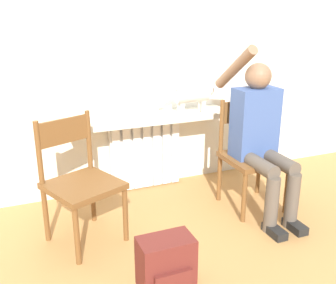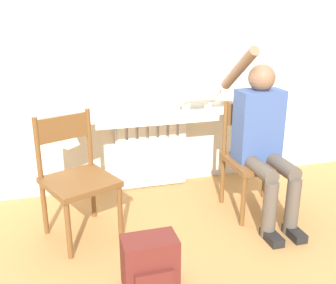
# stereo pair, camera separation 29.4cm
# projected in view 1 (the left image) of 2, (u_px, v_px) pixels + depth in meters

# --- Properties ---
(ground_plane) EXTENTS (12.00, 12.00, 0.00)m
(ground_plane) POSITION_uv_depth(u_px,v_px,m) (203.00, 255.00, 2.60)
(ground_plane) COLOR #B27F47
(wall_with_window) EXTENTS (7.00, 0.06, 2.70)m
(wall_with_window) POSITION_uv_depth(u_px,v_px,m) (140.00, 34.00, 3.24)
(wall_with_window) COLOR silver
(wall_with_window) RESTS_ON ground_plane
(radiator) EXTENTS (0.64, 0.08, 0.65)m
(radiator) POSITION_uv_depth(u_px,v_px,m) (145.00, 153.00, 3.50)
(radiator) COLOR white
(radiator) RESTS_ON ground_plane
(windowsill) EXTENTS (1.40, 0.32, 0.05)m
(windowsill) POSITION_uv_depth(u_px,v_px,m) (149.00, 118.00, 3.30)
(windowsill) COLOR beige
(windowsill) RESTS_ON radiator
(window_glass) EXTENTS (1.34, 0.01, 0.96)m
(window_glass) POSITION_uv_depth(u_px,v_px,m) (142.00, 55.00, 3.27)
(window_glass) COLOR white
(window_glass) RESTS_ON windowsill
(chair_left) EXTENTS (0.57, 0.57, 0.87)m
(chair_left) POSITION_uv_depth(u_px,v_px,m) (80.00, 180.00, 2.65)
(chair_left) COLOR brown
(chair_left) RESTS_ON ground_plane
(chair_right) EXTENTS (0.44, 0.44, 0.87)m
(chair_right) POSITION_uv_depth(u_px,v_px,m) (251.00, 153.00, 3.14)
(chair_right) COLOR brown
(chair_right) RESTS_ON ground_plane
(person) EXTENTS (0.36, 0.95, 1.31)m
(person) POSITION_uv_depth(u_px,v_px,m) (261.00, 132.00, 2.98)
(person) COLOR brown
(person) RESTS_ON ground_plane
(cat) EXTENTS (0.50, 0.13, 0.26)m
(cat) POSITION_uv_depth(u_px,v_px,m) (193.00, 95.00, 3.32)
(cat) COLOR silver
(cat) RESTS_ON windowsill
(backpack) EXTENTS (0.32, 0.22, 0.32)m
(backpack) POSITION_uv_depth(u_px,v_px,m) (166.00, 264.00, 2.25)
(backpack) COLOR maroon
(backpack) RESTS_ON ground_plane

